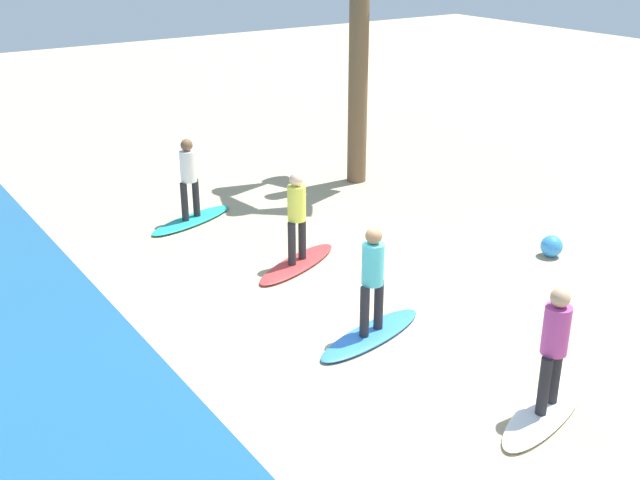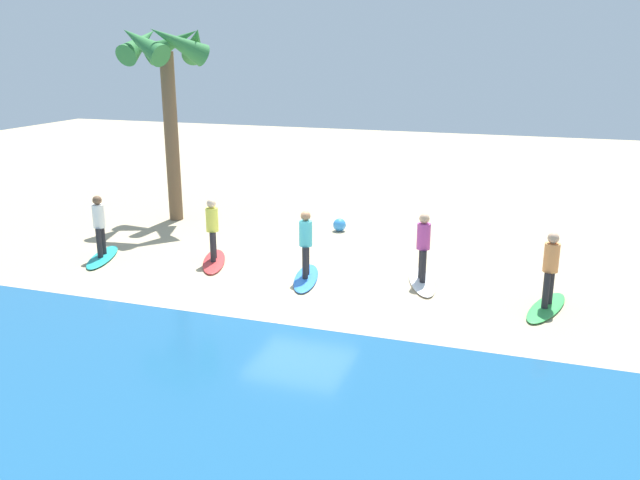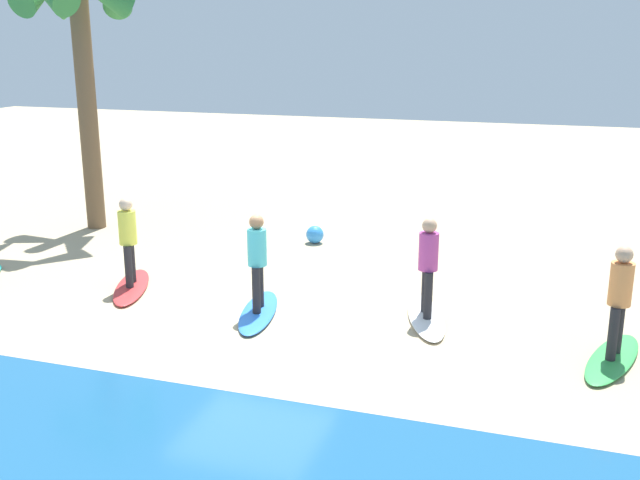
{
  "view_description": "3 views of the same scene",
  "coord_description": "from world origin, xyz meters",
  "px_view_note": "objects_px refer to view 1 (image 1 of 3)",
  "views": [
    {
      "loc": [
        -8.06,
        6.39,
        5.69
      ],
      "look_at": [
        0.75,
        0.43,
        1.27
      ],
      "focal_mm": 43.53,
      "sensor_mm": 36.0,
      "label": 1
    },
    {
      "loc": [
        -5.35,
        14.44,
        5.44
      ],
      "look_at": [
        -0.85,
        1.0,
        1.3
      ],
      "focal_mm": 36.92,
      "sensor_mm": 36.0,
      "label": 2
    },
    {
      "loc": [
        -4.86,
        10.98,
        4.54
      ],
      "look_at": [
        -1.13,
        -0.37,
        1.24
      ],
      "focal_mm": 41.63,
      "sensor_mm": 36.0,
      "label": 3
    }
  ],
  "objects_px": {
    "surfboard_white": "(545,410)",
    "beach_ball": "(552,246)",
    "surfboard_blue": "(371,334)",
    "surfer_red": "(297,211)",
    "surfboard_teal": "(192,220)",
    "surfer_blue": "(373,273)",
    "surfboard_red": "(297,264)",
    "surfer_teal": "(188,173)",
    "surfer_white": "(555,341)"
  },
  "relations": [
    {
      "from": "surfer_blue",
      "to": "surfer_red",
      "type": "bearing_deg",
      "value": -9.62
    },
    {
      "from": "surfer_white",
      "to": "surfboard_teal",
      "type": "height_order",
      "value": "surfer_white"
    },
    {
      "from": "surfboard_red",
      "to": "surfer_teal",
      "type": "distance_m",
      "value": 3.23
    },
    {
      "from": "surfer_red",
      "to": "surfboard_teal",
      "type": "xyz_separation_m",
      "value": [
        3.01,
        0.62,
        -0.99
      ]
    },
    {
      "from": "surfer_blue",
      "to": "surfer_white",
      "type": "bearing_deg",
      "value": -166.86
    },
    {
      "from": "surfer_red",
      "to": "surfer_teal",
      "type": "bearing_deg",
      "value": 11.64
    },
    {
      "from": "surfer_teal",
      "to": "surfer_white",
      "type": "bearing_deg",
      "value": -174.66
    },
    {
      "from": "surfboard_white",
      "to": "surfer_teal",
      "type": "height_order",
      "value": "surfer_teal"
    },
    {
      "from": "surfboard_white",
      "to": "surfer_red",
      "type": "xyz_separation_m",
      "value": [
        5.47,
        0.17,
        0.99
      ]
    },
    {
      "from": "surfboard_white",
      "to": "surfboard_teal",
      "type": "relative_size",
      "value": 1.0
    },
    {
      "from": "surfer_red",
      "to": "surfboard_teal",
      "type": "distance_m",
      "value": 3.23
    },
    {
      "from": "surfboard_white",
      "to": "beach_ball",
      "type": "relative_size",
      "value": 5.25
    },
    {
      "from": "surfer_red",
      "to": "beach_ball",
      "type": "xyz_separation_m",
      "value": [
        -2.23,
        -4.05,
        -0.84
      ]
    },
    {
      "from": "beach_ball",
      "to": "surfer_red",
      "type": "bearing_deg",
      "value": 61.24
    },
    {
      "from": "surfboard_red",
      "to": "beach_ball",
      "type": "xyz_separation_m",
      "value": [
        -2.23,
        -4.05,
        0.15
      ]
    },
    {
      "from": "surfer_red",
      "to": "surfboard_blue",
      "type": "bearing_deg",
      "value": 170.38
    },
    {
      "from": "surfboard_blue",
      "to": "beach_ball",
      "type": "xyz_separation_m",
      "value": [
        0.52,
        -4.52,
        0.15
      ]
    },
    {
      "from": "surfboard_blue",
      "to": "surfboard_teal",
      "type": "distance_m",
      "value": 5.76
    },
    {
      "from": "surfer_red",
      "to": "surfer_teal",
      "type": "relative_size",
      "value": 1.0
    },
    {
      "from": "surfboard_white",
      "to": "surfer_red",
      "type": "relative_size",
      "value": 1.28
    },
    {
      "from": "surfer_blue",
      "to": "surfboard_teal",
      "type": "height_order",
      "value": "surfer_blue"
    },
    {
      "from": "surfer_blue",
      "to": "surfboard_red",
      "type": "bearing_deg",
      "value": -9.62
    },
    {
      "from": "surfer_white",
      "to": "surfer_teal",
      "type": "bearing_deg",
      "value": 5.34
    },
    {
      "from": "surfboard_white",
      "to": "surfer_blue",
      "type": "bearing_deg",
      "value": -94.11
    },
    {
      "from": "surfboard_red",
      "to": "surfboard_teal",
      "type": "xyz_separation_m",
      "value": [
        3.01,
        0.62,
        0.0
      ]
    },
    {
      "from": "surfer_white",
      "to": "surfer_red",
      "type": "xyz_separation_m",
      "value": [
        5.47,
        0.17,
        0.0
      ]
    },
    {
      "from": "surfboard_blue",
      "to": "surfboard_teal",
      "type": "height_order",
      "value": "same"
    },
    {
      "from": "surfer_red",
      "to": "surfboard_white",
      "type": "bearing_deg",
      "value": -178.2
    },
    {
      "from": "surfboard_white",
      "to": "surfer_red",
      "type": "bearing_deg",
      "value": -105.46
    },
    {
      "from": "surfboard_blue",
      "to": "surfboard_teal",
      "type": "relative_size",
      "value": 1.0
    },
    {
      "from": "surfer_white",
      "to": "surfboard_white",
      "type": "bearing_deg",
      "value": 0.0
    },
    {
      "from": "surfer_red",
      "to": "surfer_white",
      "type": "bearing_deg",
      "value": -178.2
    },
    {
      "from": "surfboard_white",
      "to": "beach_ball",
      "type": "bearing_deg",
      "value": -157.4
    },
    {
      "from": "surfboard_teal",
      "to": "beach_ball",
      "type": "bearing_deg",
      "value": 112.36
    },
    {
      "from": "surfboard_white",
      "to": "beach_ball",
      "type": "height_order",
      "value": "beach_ball"
    },
    {
      "from": "beach_ball",
      "to": "surfboard_teal",
      "type": "bearing_deg",
      "value": 41.75
    },
    {
      "from": "surfer_teal",
      "to": "surfboard_blue",
      "type": "bearing_deg",
      "value": -178.44
    },
    {
      "from": "surfboard_red",
      "to": "surfboard_white",
      "type": "bearing_deg",
      "value": 68.91
    },
    {
      "from": "surfer_white",
      "to": "surfer_blue",
      "type": "bearing_deg",
      "value": 13.14
    },
    {
      "from": "beach_ball",
      "to": "surfboard_blue",
      "type": "bearing_deg",
      "value": 96.51
    },
    {
      "from": "surfer_white",
      "to": "beach_ball",
      "type": "relative_size",
      "value": 4.1
    },
    {
      "from": "surfer_white",
      "to": "beach_ball",
      "type": "bearing_deg",
      "value": -50.14
    },
    {
      "from": "surfboard_blue",
      "to": "surfer_red",
      "type": "xyz_separation_m",
      "value": [
        2.74,
        -0.46,
        0.99
      ]
    },
    {
      "from": "surfboard_blue",
      "to": "surfer_red",
      "type": "bearing_deg",
      "value": -112.69
    },
    {
      "from": "surfer_white",
      "to": "surfer_red",
      "type": "height_order",
      "value": "same"
    },
    {
      "from": "surfer_white",
      "to": "surfboard_teal",
      "type": "relative_size",
      "value": 0.78
    },
    {
      "from": "surfboard_white",
      "to": "surfboard_blue",
      "type": "distance_m",
      "value": 2.8
    },
    {
      "from": "surfboard_white",
      "to": "surfer_white",
      "type": "xyz_separation_m",
      "value": [
        0.0,
        0.0,
        0.99
      ]
    },
    {
      "from": "surfboard_teal",
      "to": "surfer_red",
      "type": "bearing_deg",
      "value": 82.26
    },
    {
      "from": "surfer_red",
      "to": "surfer_teal",
      "type": "xyz_separation_m",
      "value": [
        3.01,
        0.62,
        0.0
      ]
    }
  ]
}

